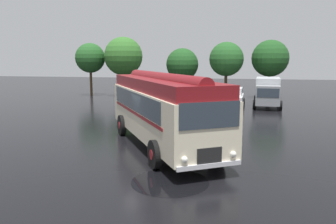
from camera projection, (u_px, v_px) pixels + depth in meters
name	position (u px, v px, depth m)	size (l,w,h in m)	color
ground_plane	(155.00, 147.00, 15.37)	(120.00, 120.00, 0.00)	black
vintage_bus	(161.00, 107.00, 15.36)	(7.42, 9.85, 3.49)	beige
car_near_left	(200.00, 95.00, 30.09)	(2.35, 4.38, 1.66)	#B7BABF
car_mid_left	(233.00, 97.00, 28.83)	(2.10, 4.27, 1.66)	silver
box_van	(268.00, 91.00, 28.86)	(2.62, 5.88, 2.50)	#B2B7BC
tree_far_left	(91.00, 58.00, 37.33)	(3.37, 3.37, 6.00)	#4C3823
tree_left_of_centre	(123.00, 56.00, 36.45)	(4.26, 4.26, 6.63)	#4C3823
tree_centre	(182.00, 64.00, 36.43)	(3.58, 3.58, 5.39)	#4C3823
tree_right_of_centre	(227.00, 59.00, 34.34)	(3.58, 3.58, 5.96)	#4C3823
tree_far_right	(270.00, 59.00, 34.13)	(3.83, 3.83, 6.17)	#4C3823
puddle_patch	(170.00, 182.00, 10.98)	(2.63, 2.63, 0.01)	black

